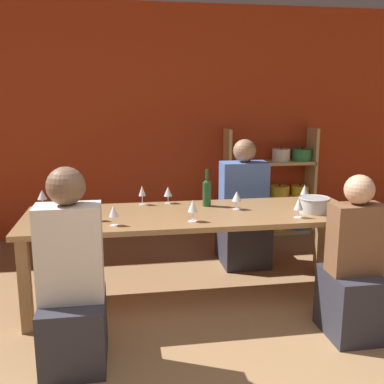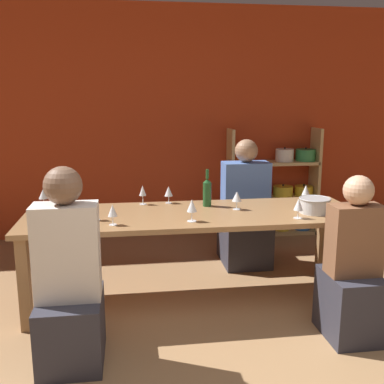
{
  "view_description": "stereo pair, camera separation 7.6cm",
  "coord_description": "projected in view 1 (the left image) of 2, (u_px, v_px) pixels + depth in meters",
  "views": [
    {
      "loc": [
        -0.69,
        -1.52,
        1.65
      ],
      "look_at": [
        -0.11,
        2.03,
        0.89
      ],
      "focal_mm": 42.0,
      "sensor_mm": 36.0,
      "label": 1
    },
    {
      "loc": [
        -0.62,
        -1.53,
        1.65
      ],
      "look_at": [
        -0.11,
        2.03,
        0.89
      ],
      "focal_mm": 42.0,
      "sensor_mm": 36.0,
      "label": 2
    }
  ],
  "objects": [
    {
      "name": "wall_back_red",
      "position": [
        177.0,
        123.0,
        5.34
      ],
      "size": [
        8.8,
        0.06,
        2.7
      ],
      "color": "#B23819",
      "rests_on": "ground_plane"
    },
    {
      "name": "shelf_unit",
      "position": [
        273.0,
        189.0,
        5.49
      ],
      "size": [
        1.1,
        0.3,
        1.29
      ],
      "color": "tan",
      "rests_on": "ground_plane"
    },
    {
      "name": "dining_table",
      "position": [
        194.0,
        222.0,
        3.63
      ],
      "size": [
        2.69,
        0.86,
        0.74
      ],
      "color": "olive",
      "rests_on": "ground_plane"
    },
    {
      "name": "mixing_bowl",
      "position": [
        314.0,
        204.0,
        3.62
      ],
      "size": [
        0.25,
        0.25,
        0.12
      ],
      "color": "#B7BABC",
      "rests_on": "dining_table"
    },
    {
      "name": "wine_bottle_green",
      "position": [
        207.0,
        192.0,
        3.81
      ],
      "size": [
        0.07,
        0.07,
        0.32
      ],
      "color": "#1E4C23",
      "rests_on": "dining_table"
    },
    {
      "name": "wine_glass_red_a",
      "position": [
        193.0,
        206.0,
        3.34
      ],
      "size": [
        0.08,
        0.08,
        0.17
      ],
      "color": "white",
      "rests_on": "dining_table"
    },
    {
      "name": "wine_glass_white_a",
      "position": [
        42.0,
        195.0,
        3.72
      ],
      "size": [
        0.08,
        0.08,
        0.16
      ],
      "color": "white",
      "rests_on": "dining_table"
    },
    {
      "name": "wine_glass_empty_a",
      "position": [
        237.0,
        197.0,
        3.7
      ],
      "size": [
        0.08,
        0.08,
        0.15
      ],
      "color": "white",
      "rests_on": "dining_table"
    },
    {
      "name": "wine_glass_empty_b",
      "position": [
        114.0,
        211.0,
        3.23
      ],
      "size": [
        0.07,
        0.07,
        0.15
      ],
      "color": "white",
      "rests_on": "dining_table"
    },
    {
      "name": "wine_glass_empty_c",
      "position": [
        95.0,
        207.0,
        3.36
      ],
      "size": [
        0.07,
        0.07,
        0.15
      ],
      "color": "white",
      "rests_on": "dining_table"
    },
    {
      "name": "wine_glass_empty_d",
      "position": [
        142.0,
        191.0,
        3.86
      ],
      "size": [
        0.06,
        0.06,
        0.17
      ],
      "color": "white",
      "rests_on": "dining_table"
    },
    {
      "name": "wine_glass_empty_e",
      "position": [
        305.0,
        190.0,
        3.98
      ],
      "size": [
        0.07,
        0.07,
        0.15
      ],
      "color": "white",
      "rests_on": "dining_table"
    },
    {
      "name": "wine_glass_red_b",
      "position": [
        168.0,
        192.0,
        3.92
      ],
      "size": [
        0.07,
        0.07,
        0.15
      ],
      "color": "white",
      "rests_on": "dining_table"
    },
    {
      "name": "wine_glass_white_b",
      "position": [
        299.0,
        205.0,
        3.45
      ],
      "size": [
        0.07,
        0.07,
        0.15
      ],
      "color": "white",
      "rests_on": "dining_table"
    },
    {
      "name": "person_near_a",
      "position": [
        72.0,
        293.0,
        2.77
      ],
      "size": [
        0.39,
        0.49,
        1.26
      ],
      "color": "#2D2D38",
      "rests_on": "ground_plane"
    },
    {
      "name": "person_far_a",
      "position": [
        243.0,
        219.0,
        4.52
      ],
      "size": [
        0.45,
        0.57,
        1.25
      ],
      "rotation": [
        0.0,
        0.0,
        3.14
      ],
      "color": "#2D2D38",
      "rests_on": "ground_plane"
    },
    {
      "name": "person_near_b",
      "position": [
        353.0,
        277.0,
        3.11
      ],
      "size": [
        0.35,
        0.44,
        1.15
      ],
      "color": "#2D2D38",
      "rests_on": "ground_plane"
    }
  ]
}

